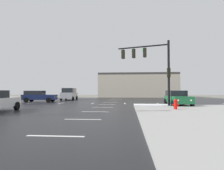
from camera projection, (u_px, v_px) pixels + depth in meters
ground_plane at (109, 104)px, 24.65m from camera, size 120.00×120.00×0.00m
road_asphalt at (109, 103)px, 24.65m from camera, size 44.00×44.00×0.02m
snow_strip_curbside at (154, 105)px, 20.25m from camera, size 4.00×1.60×0.06m
lane_markings at (118, 104)px, 23.18m from camera, size 36.15×36.15×0.01m
traffic_signal_mast at (151, 62)px, 20.07m from camera, size 5.13×1.93×6.37m
fire_hydrant at (175, 104)px, 15.41m from camera, size 0.48×0.26×0.79m
strip_building_background at (138, 85)px, 50.27m from camera, size 19.05×8.00×5.94m
suv_silver at (69, 94)px, 34.31m from camera, size 2.43×4.94×2.03m
sedan_green at (177, 98)px, 20.51m from camera, size 2.17×4.60×1.58m
sedan_navy at (38, 96)px, 27.86m from camera, size 4.63×2.28×1.58m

